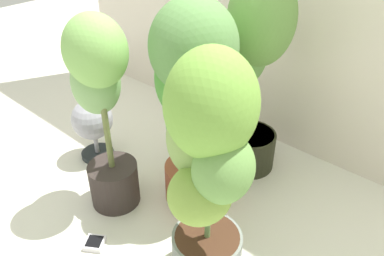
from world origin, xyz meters
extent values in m
plane|color=silver|center=(0.00, 0.00, 0.00)|extent=(8.00, 8.00, 0.00)
cylinder|color=#9A4A30|center=(-0.03, 0.16, 0.09)|extent=(0.27, 0.27, 0.19)
cylinder|color=#3B3017|center=(-0.03, 0.16, 0.18)|extent=(0.25, 0.25, 0.02)
cylinder|color=#58733F|center=(-0.03, 0.16, 0.52)|extent=(0.02, 0.02, 0.67)
ellipsoid|color=#5C8D4A|center=(-0.03, 0.16, 0.78)|extent=(0.48, 0.48, 0.39)
ellipsoid|color=#4F9A3C|center=(-0.11, 0.18, 0.60)|extent=(0.34, 0.34, 0.37)
ellipsoid|color=#5E8C41|center=(0.04, 0.13, 0.57)|extent=(0.42, 0.42, 0.38)
ellipsoid|color=#4E9B3E|center=(-0.02, 0.10, 0.45)|extent=(0.23, 0.21, 0.29)
cylinder|color=gray|center=(0.29, -0.14, 0.10)|extent=(0.27, 0.27, 0.20)
cylinder|color=#472B1B|center=(0.29, -0.14, 0.19)|extent=(0.25, 0.25, 0.02)
cylinder|color=#587A43|center=(0.29, -0.14, 0.52)|extent=(0.02, 0.02, 0.64)
ellipsoid|color=#73A83F|center=(0.29, -0.14, 0.76)|extent=(0.35, 0.35, 0.36)
ellipsoid|color=#80A251|center=(0.23, -0.12, 0.59)|extent=(0.22, 0.20, 0.29)
ellipsoid|color=#6A9B4A|center=(0.36, -0.16, 0.57)|extent=(0.21, 0.23, 0.24)
ellipsoid|color=#80A641|center=(0.30, -0.19, 0.45)|extent=(0.26, 0.27, 0.21)
cylinder|color=#282919|center=(0.03, 0.54, 0.10)|extent=(0.27, 0.27, 0.20)
cylinder|color=#463621|center=(0.03, 0.54, 0.19)|extent=(0.25, 0.25, 0.02)
cylinder|color=olive|center=(0.03, 0.54, 0.55)|extent=(0.02, 0.02, 0.69)
ellipsoid|color=#659644|center=(0.03, 0.54, 0.81)|extent=(0.35, 0.36, 0.44)
ellipsoid|color=#669E4B|center=(-0.06, 0.56, 0.63)|extent=(0.29, 0.31, 0.35)
cylinder|color=#322926|center=(-0.29, -0.12, 0.11)|extent=(0.23, 0.23, 0.21)
cylinder|color=#47281F|center=(-0.29, -0.12, 0.20)|extent=(0.21, 0.21, 0.02)
cylinder|color=olive|center=(-0.29, -0.12, 0.53)|extent=(0.03, 0.03, 0.64)
ellipsoid|color=#82BA5B|center=(-0.29, -0.12, 0.77)|extent=(0.31, 0.29, 0.30)
ellipsoid|color=#80AF69|center=(-0.36, -0.09, 0.61)|extent=(0.23, 0.22, 0.28)
cube|color=white|center=(-0.14, -0.36, 0.01)|extent=(0.11, 0.11, 0.02)
cube|color=black|center=(-0.14, -0.36, 0.02)|extent=(0.09, 0.09, 0.00)
cylinder|color=#202729|center=(-0.65, 0.05, 0.01)|extent=(0.18, 0.18, 0.03)
cylinder|color=#9C9BA9|center=(-0.65, 0.05, 0.08)|extent=(0.02, 0.02, 0.11)
sphere|color=#9C9BA9|center=(-0.65, 0.05, 0.24)|extent=(0.23, 0.23, 0.22)
camera|label=1|loc=(0.90, -0.92, 1.32)|focal=35.87mm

